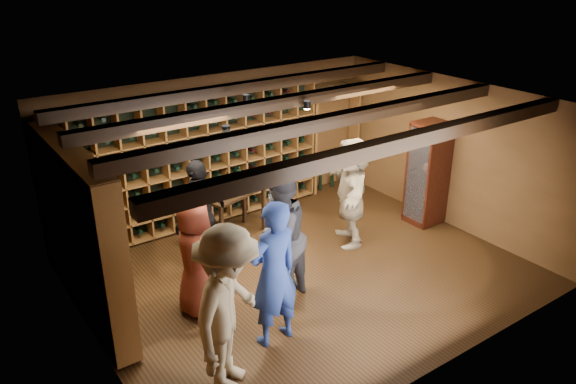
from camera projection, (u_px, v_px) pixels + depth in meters
ground at (305, 273)px, 8.22m from camera, size 6.00×6.00×0.00m
room_shell at (305, 111)px, 7.30m from camera, size 6.00×6.00×6.00m
wine_rack_back at (196, 161)px, 9.24m from camera, size 4.65×0.30×2.20m
wine_rack_left at (81, 233)px, 6.89m from camera, size 0.30×2.65×2.20m
crate_shelf at (335, 110)px, 10.62m from camera, size 1.20×0.32×2.07m
display_cabinet at (427, 175)px, 9.47m from camera, size 0.55×0.50×1.75m
man_blue_shirt at (274, 274)px, 6.46m from camera, size 0.70×0.48×1.83m
man_grey_suit at (279, 238)px, 7.23m from camera, size 1.12×1.02×1.88m
guest_red_floral at (195, 256)px, 7.06m from camera, size 0.55×0.81×1.60m
guest_woman_black at (201, 217)px, 7.98m from camera, size 1.09×0.78×1.72m
guest_khaki at (228, 310)px, 5.77m from camera, size 1.39×1.32×1.89m
guest_beige at (351, 191)px, 8.78m from camera, size 1.27×1.66×1.75m
tasting_table at (233, 197)px, 8.98m from camera, size 1.18×0.81×1.09m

